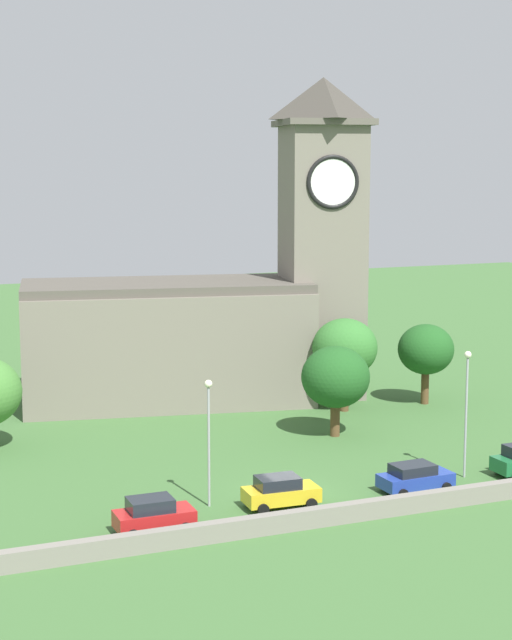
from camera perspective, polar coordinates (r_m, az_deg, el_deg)
name	(u,v)px	position (r m, az deg, el deg)	size (l,w,h in m)	color
ground_plane	(201,433)	(74.61, -3.03, -6.21)	(200.00, 200.00, 0.00)	#3D6633
church	(215,309)	(83.77, -2.24, 0.62)	(28.88, 14.42, 25.91)	slate
quay_barrier	(332,515)	(56.32, 4.20, -10.63)	(53.93, 0.70, 1.02)	gray
car_red	(153,515)	(54.99, -5.67, -10.64)	(4.13, 2.30, 1.91)	red
car_yellow	(280,492)	(58.65, 1.34, -9.42)	(4.29, 2.40, 1.79)	gold
car_blue	(415,477)	(62.14, 8.73, -8.54)	(4.43, 2.35, 1.65)	#233D9E
streetlamp_west_mid	(209,423)	(57.79, -2.62, -5.67)	(0.44, 0.44, 7.24)	#9EA0A5
streetlamp_central	(467,395)	(64.24, 11.51, -4.06)	(0.44, 0.44, 7.86)	#9EA0A5
tree_riverside_west	(426,350)	(83.58, 9.33, -1.62)	(4.47, 4.47, 6.45)	brown
tree_by_tower	(336,377)	(72.90, 4.40, -3.16)	(4.83, 4.83, 6.44)	brown
tree_riverside_east	(345,348)	(80.29, 4.91, -1.56)	(5.05, 5.05, 7.27)	brown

